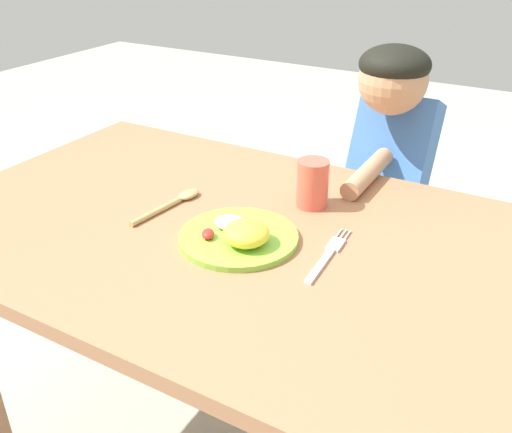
# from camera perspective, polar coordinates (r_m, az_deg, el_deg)

# --- Properties ---
(dining_table) EXTENTS (1.34, 0.79, 0.69)m
(dining_table) POSITION_cam_1_polar(r_m,az_deg,el_deg) (1.17, -1.06, -5.92)
(dining_table) COLOR #A16B49
(dining_table) RESTS_ON ground_plane
(plate) EXTENTS (0.23, 0.23, 0.06)m
(plate) POSITION_cam_1_polar(r_m,az_deg,el_deg) (1.07, -1.63, -1.89)
(plate) COLOR #81C03C
(plate) RESTS_ON dining_table
(fork) EXTENTS (0.03, 0.21, 0.01)m
(fork) POSITION_cam_1_polar(r_m,az_deg,el_deg) (1.04, 7.30, -3.87)
(fork) COLOR silver
(fork) RESTS_ON dining_table
(spoon) EXTENTS (0.05, 0.20, 0.01)m
(spoon) POSITION_cam_1_polar(r_m,az_deg,el_deg) (1.23, -8.21, 1.49)
(spoon) COLOR tan
(spoon) RESTS_ON dining_table
(drinking_cup) EXTENTS (0.07, 0.07, 0.10)m
(drinking_cup) POSITION_cam_1_polar(r_m,az_deg,el_deg) (1.20, 5.73, 3.33)
(drinking_cup) COLOR #E05A48
(drinking_cup) RESTS_ON dining_table
(person) EXTENTS (0.21, 0.43, 0.98)m
(person) POSITION_cam_1_polar(r_m,az_deg,el_deg) (1.59, 12.98, 0.52)
(person) COLOR #465664
(person) RESTS_ON ground_plane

